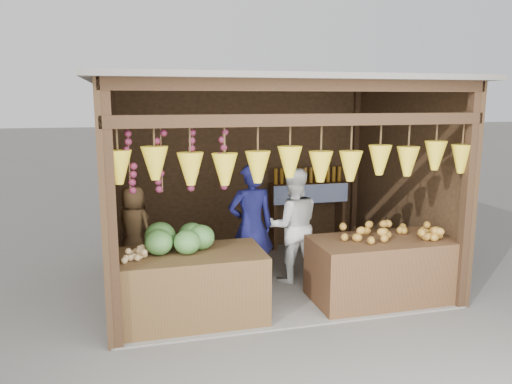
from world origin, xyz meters
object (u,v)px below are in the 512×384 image
at_px(counter_left, 193,286).
at_px(counter_right, 383,269).
at_px(vendor_seated, 134,228).
at_px(man_standing, 251,227).
at_px(woman_standing, 293,226).

distance_m(counter_left, counter_right, 2.30).
bearing_deg(counter_left, vendor_seated, 120.48).
height_order(man_standing, woman_standing, man_standing).
xyz_separation_m(counter_left, vendor_seated, (-0.59, 1.00, 0.44)).
bearing_deg(vendor_seated, counter_right, -157.78).
bearing_deg(counter_left, man_standing, 41.39).
bearing_deg(woman_standing, counter_left, 36.23).
height_order(counter_left, counter_right, counter_left).
bearing_deg(woman_standing, counter_right, 139.16).
relative_size(counter_left, woman_standing, 1.01).
relative_size(counter_right, vendor_seated, 1.61).
bearing_deg(counter_right, man_standing, 152.48).
xyz_separation_m(counter_left, woman_standing, (1.44, 0.87, 0.38)).
distance_m(counter_right, woman_standing, 1.29).
height_order(counter_right, man_standing, man_standing).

